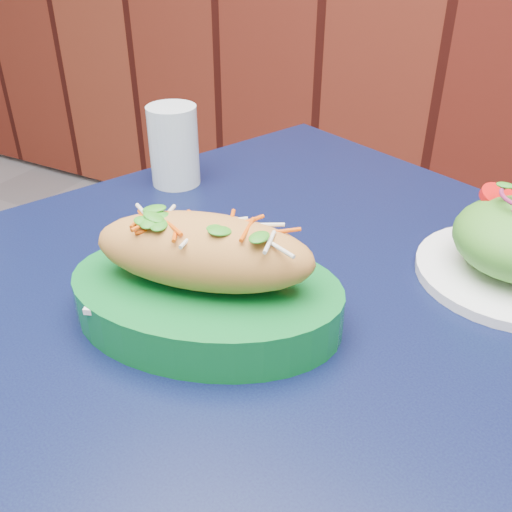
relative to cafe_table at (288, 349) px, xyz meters
The scene contains 3 objects.
cafe_table is the anchor object (origin of this frame).
banh_mi_basket 0.17m from the cafe_table, 119.71° to the right, with size 0.32×0.25×0.13m.
water_glass 0.36m from the cafe_table, 148.05° to the left, with size 0.07×0.07×0.12m, color silver.
Camera 1 is at (0.35, 1.18, 1.12)m, focal length 40.00 mm.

